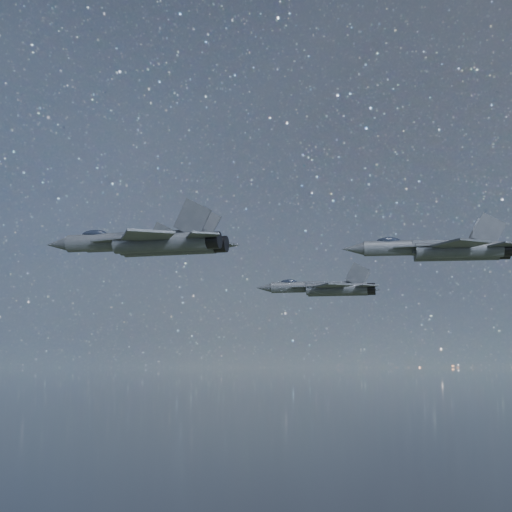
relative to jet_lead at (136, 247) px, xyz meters
The scene contains 4 objects.
jet_lead is the anchor object (origin of this frame).
jet_left 27.02m from the jet_lead, 43.92° to the left, with size 17.58×11.79×4.44m.
jet_right 26.00m from the jet_lead, 48.24° to the right, with size 19.49×13.27×4.90m.
jet_slot 39.90m from the jet_lead, ahead, with size 18.35×12.15×4.68m.
Camera 1 is at (38.91, -74.85, 132.24)m, focal length 50.00 mm.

